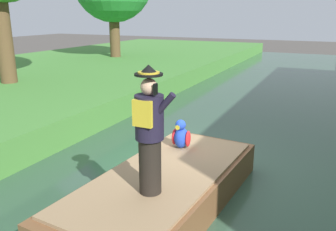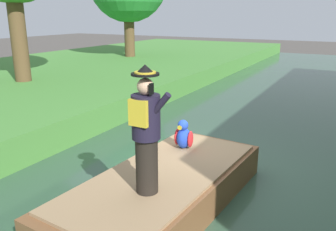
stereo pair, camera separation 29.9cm
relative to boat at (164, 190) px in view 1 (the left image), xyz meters
name	(u,v)px [view 1 (the left image)]	position (x,y,z in m)	size (l,w,h in m)	color
ground_plane	(199,172)	(0.00, 1.69, -0.40)	(80.00, 80.00, 0.00)	#4C4742
canal_water	(199,169)	(0.00, 1.69, -0.35)	(6.53, 48.00, 0.10)	#33513D
boat	(164,190)	(0.00, 0.00, 0.00)	(2.10, 4.32, 0.61)	brown
person_pirate	(150,132)	(0.11, -0.66, 1.23)	(0.61, 0.42, 1.85)	black
parrot_plush	(181,136)	(-0.18, 1.13, 0.55)	(0.36, 0.35, 0.57)	blue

